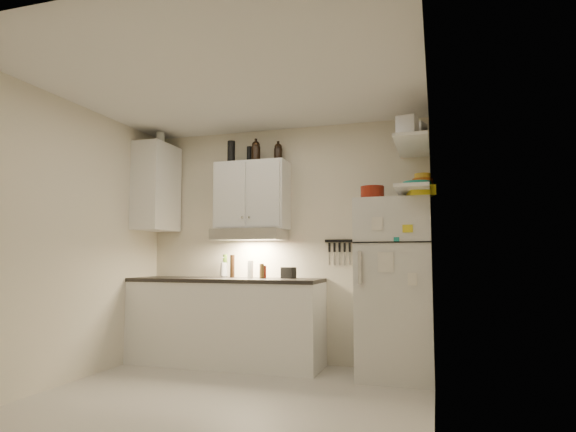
% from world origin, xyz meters
% --- Properties ---
extents(floor, '(3.20, 3.00, 0.02)m').
position_xyz_m(floor, '(0.00, 0.00, -0.01)').
color(floor, beige).
rests_on(floor, ground).
extents(ceiling, '(3.20, 3.00, 0.02)m').
position_xyz_m(ceiling, '(0.00, 0.00, 2.61)').
color(ceiling, white).
rests_on(ceiling, ground).
extents(back_wall, '(3.20, 0.02, 2.60)m').
position_xyz_m(back_wall, '(0.00, 1.51, 1.30)').
color(back_wall, beige).
rests_on(back_wall, ground).
extents(left_wall, '(0.02, 3.00, 2.60)m').
position_xyz_m(left_wall, '(-1.61, 0.00, 1.30)').
color(left_wall, beige).
rests_on(left_wall, ground).
extents(right_wall, '(0.02, 3.00, 2.60)m').
position_xyz_m(right_wall, '(1.61, 0.00, 1.30)').
color(right_wall, beige).
rests_on(right_wall, ground).
extents(base_cabinet, '(2.10, 0.60, 0.88)m').
position_xyz_m(base_cabinet, '(-0.55, 1.20, 0.44)').
color(base_cabinet, white).
rests_on(base_cabinet, floor).
extents(countertop, '(2.10, 0.62, 0.04)m').
position_xyz_m(countertop, '(-0.55, 1.20, 0.90)').
color(countertop, black).
rests_on(countertop, base_cabinet).
extents(upper_cabinet, '(0.80, 0.33, 0.75)m').
position_xyz_m(upper_cabinet, '(-0.30, 1.33, 1.83)').
color(upper_cabinet, white).
rests_on(upper_cabinet, back_wall).
extents(side_cabinet, '(0.33, 0.55, 1.00)m').
position_xyz_m(side_cabinet, '(-1.44, 1.20, 1.95)').
color(side_cabinet, white).
rests_on(side_cabinet, left_wall).
extents(range_hood, '(0.76, 0.46, 0.12)m').
position_xyz_m(range_hood, '(-0.30, 1.27, 1.39)').
color(range_hood, silver).
rests_on(range_hood, back_wall).
extents(fridge, '(0.70, 0.68, 1.70)m').
position_xyz_m(fridge, '(1.25, 1.16, 0.85)').
color(fridge, silver).
rests_on(fridge, floor).
extents(shelf_hi, '(0.30, 0.95, 0.03)m').
position_xyz_m(shelf_hi, '(1.45, 1.02, 2.20)').
color(shelf_hi, white).
rests_on(shelf_hi, right_wall).
extents(shelf_lo, '(0.30, 0.95, 0.03)m').
position_xyz_m(shelf_lo, '(1.45, 1.02, 1.76)').
color(shelf_lo, white).
rests_on(shelf_lo, right_wall).
extents(knife_strip, '(0.42, 0.02, 0.03)m').
position_xyz_m(knife_strip, '(0.70, 1.49, 1.32)').
color(knife_strip, black).
rests_on(knife_strip, back_wall).
extents(dutch_oven, '(0.26, 0.26, 0.13)m').
position_xyz_m(dutch_oven, '(1.06, 1.08, 1.77)').
color(dutch_oven, maroon).
rests_on(dutch_oven, fridge).
extents(book_stack, '(0.27, 0.31, 0.09)m').
position_xyz_m(book_stack, '(1.52, 0.93, 1.75)').
color(book_stack, yellow).
rests_on(book_stack, fridge).
extents(spice_jar, '(0.06, 0.06, 0.10)m').
position_xyz_m(spice_jar, '(1.34, 1.05, 1.75)').
color(spice_jar, silver).
rests_on(spice_jar, fridge).
extents(stock_pot, '(0.27, 0.27, 0.18)m').
position_xyz_m(stock_pot, '(1.44, 1.24, 2.30)').
color(stock_pot, silver).
rests_on(stock_pot, shelf_hi).
extents(tin_a, '(0.23, 0.22, 0.19)m').
position_xyz_m(tin_a, '(1.47, 1.01, 2.31)').
color(tin_a, '#AAAAAD').
rests_on(tin_a, shelf_hi).
extents(tin_b, '(0.19, 0.19, 0.16)m').
position_xyz_m(tin_b, '(1.42, 0.68, 2.30)').
color(tin_b, '#AAAAAD').
rests_on(tin_b, shelf_hi).
extents(bowl_teal, '(0.27, 0.27, 0.11)m').
position_xyz_m(bowl_teal, '(1.49, 1.38, 1.83)').
color(bowl_teal, teal).
rests_on(bowl_teal, shelf_lo).
extents(bowl_orange, '(0.21, 0.21, 0.06)m').
position_xyz_m(bowl_orange, '(1.53, 1.45, 1.91)').
color(bowl_orange, '#C75612').
rests_on(bowl_orange, bowl_teal).
extents(bowl_yellow, '(0.17, 0.17, 0.05)m').
position_xyz_m(bowl_yellow, '(1.53, 1.45, 1.97)').
color(bowl_yellow, gold).
rests_on(bowl_yellow, bowl_orange).
extents(plates, '(0.32, 0.32, 0.06)m').
position_xyz_m(plates, '(1.48, 0.95, 1.81)').
color(plates, teal).
rests_on(plates, shelf_lo).
extents(growler_a, '(0.13, 0.13, 0.24)m').
position_xyz_m(growler_a, '(-0.25, 1.30, 2.32)').
color(growler_a, black).
rests_on(growler_a, upper_cabinet).
extents(growler_b, '(0.11, 0.11, 0.22)m').
position_xyz_m(growler_b, '(-0.02, 1.41, 2.31)').
color(growler_b, black).
rests_on(growler_b, upper_cabinet).
extents(thermos_a, '(0.09, 0.09, 0.19)m').
position_xyz_m(thermos_a, '(-0.35, 1.38, 2.30)').
color(thermos_a, black).
rests_on(thermos_a, upper_cabinet).
extents(thermos_b, '(0.10, 0.10, 0.25)m').
position_xyz_m(thermos_b, '(-0.54, 1.29, 2.33)').
color(thermos_b, black).
rests_on(thermos_b, upper_cabinet).
extents(side_jar, '(0.11, 0.11, 0.14)m').
position_xyz_m(side_jar, '(-1.39, 1.17, 2.52)').
color(side_jar, silver).
rests_on(side_jar, side_cabinet).
extents(soap_bottle, '(0.11, 0.11, 0.25)m').
position_xyz_m(soap_bottle, '(-0.64, 1.35, 1.05)').
color(soap_bottle, white).
rests_on(soap_bottle, countertop).
extents(pepper_mill, '(0.06, 0.06, 0.16)m').
position_xyz_m(pepper_mill, '(-0.14, 1.22, 1.00)').
color(pepper_mill, brown).
rests_on(pepper_mill, countertop).
extents(oil_bottle, '(0.05, 0.05, 0.26)m').
position_xyz_m(oil_bottle, '(-0.63, 1.35, 1.05)').
color(oil_bottle, '#466F1B').
rests_on(oil_bottle, countertop).
extents(vinegar_bottle, '(0.06, 0.06, 0.25)m').
position_xyz_m(vinegar_bottle, '(-0.53, 1.34, 1.05)').
color(vinegar_bottle, black).
rests_on(vinegar_bottle, countertop).
extents(clear_bottle, '(0.07, 0.07, 0.19)m').
position_xyz_m(clear_bottle, '(-0.28, 1.23, 1.01)').
color(clear_bottle, silver).
rests_on(clear_bottle, countertop).
extents(red_jar, '(0.08, 0.08, 0.14)m').
position_xyz_m(red_jar, '(-0.14, 1.26, 0.99)').
color(red_jar, maroon).
rests_on(red_jar, countertop).
extents(caddy, '(0.16, 0.13, 0.12)m').
position_xyz_m(caddy, '(0.13, 1.31, 0.98)').
color(caddy, black).
rests_on(caddy, countertop).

